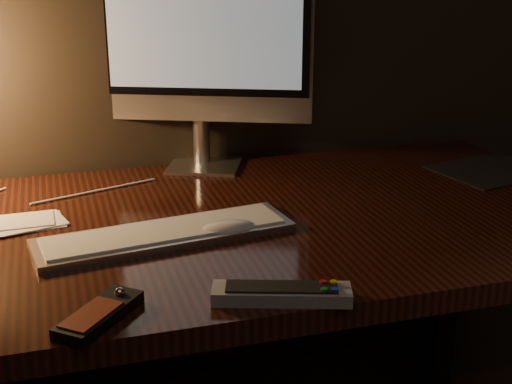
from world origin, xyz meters
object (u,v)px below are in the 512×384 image
object	(u,v)px
desk	(189,270)
mouse	(228,230)
media_remote	(99,314)
monitor	(202,34)
keyboard	(165,233)
tv_remote	(281,293)

from	to	relation	value
desk	mouse	size ratio (longest dim) A/B	16.57
desk	media_remote	distance (m)	0.46
desk	mouse	world-z (taller)	mouse
monitor	media_remote	xyz separation A→B (m)	(-0.29, -0.65, -0.29)
desk	monitor	bearing A→B (deg)	70.09
keyboard	media_remote	world-z (taller)	media_remote
monitor	keyboard	distance (m)	0.51
desk	keyboard	world-z (taller)	keyboard
mouse	media_remote	distance (m)	0.35
desk	monitor	size ratio (longest dim) A/B	3.14
desk	mouse	distance (m)	0.21
keyboard	tv_remote	distance (m)	0.30
tv_remote	monitor	bearing A→B (deg)	104.84
monitor	media_remote	size ratio (longest dim) A/B	3.57
monitor	keyboard	xyz separation A→B (m)	(-0.16, -0.39, -0.29)
desk	mouse	xyz separation A→B (m)	(0.04, -0.15, 0.14)
mouse	media_remote	world-z (taller)	media_remote
monitor	mouse	distance (m)	0.50
mouse	media_remote	xyz separation A→B (m)	(-0.24, -0.24, 0.00)
mouse	tv_remote	xyz separation A→B (m)	(0.01, -0.26, 0.00)
media_remote	tv_remote	bearing A→B (deg)	-52.95
media_remote	monitor	bearing A→B (deg)	16.12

